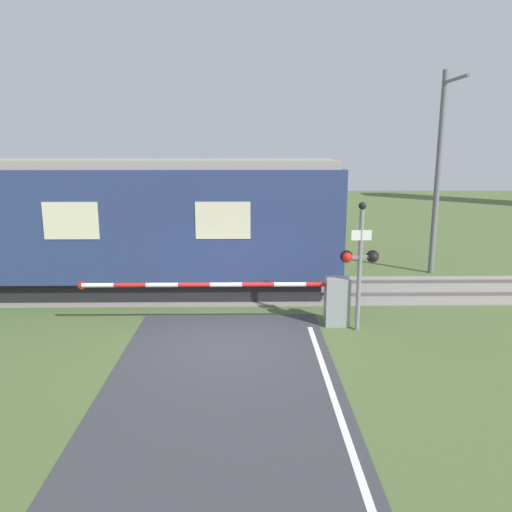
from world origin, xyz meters
name	(u,v)px	position (x,y,z in m)	size (l,w,h in m)	color
ground_plane	(228,344)	(0.00, 0.00, 0.00)	(80.00, 80.00, 0.00)	#4C6033
track_bed	(233,290)	(0.00, 4.32, 0.02)	(36.00, 3.20, 0.13)	gray
train	(89,226)	(-4.39, 4.32, 2.08)	(15.17, 2.97, 4.06)	black
crossing_barrier	(313,298)	(2.10, 1.22, 0.71)	(6.78, 0.44, 1.24)	gray
signal_post	(360,259)	(3.17, 0.86, 1.80)	(0.93, 0.26, 3.17)	gray
catenary_pole	(439,171)	(7.03, 6.48, 3.61)	(0.20, 1.90, 6.92)	slate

